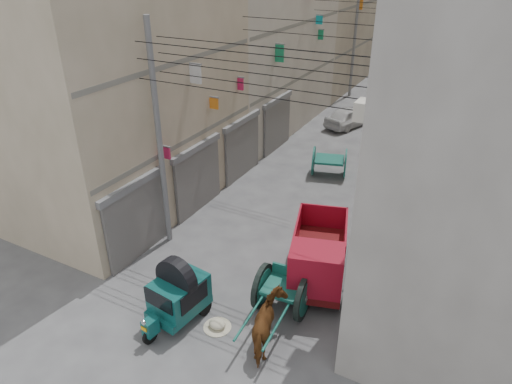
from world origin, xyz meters
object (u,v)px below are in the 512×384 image
Objects in this scene: feed_sack at (217,324)px; distant_car_grey at (431,84)px; second_cart at (329,161)px; horse at (269,326)px; tonga_cart at (282,291)px; distant_car_white at (349,117)px; distant_car_green at (408,62)px; auto_rickshaw at (178,293)px; mini_truck at (317,263)px.

distant_car_grey is at bearing 87.79° from feed_sack.
horse reaches higher than second_cart.
tonga_cart reaches higher than distant_car_white.
distant_car_green is (-3.39, 34.73, -0.16)m from tonga_cart.
distant_car_green is at bearing 91.85° from tonga_cart.
feed_sack is 0.28× the size of horse.
auto_rickshaw is 1.45m from feed_sack.
mini_truck is (3.05, 3.22, 0.03)m from auto_rickshaw.
tonga_cart is at bearing 120.73° from distant_car_white.
distant_car_grey is at bearing -86.70° from distant_car_white.
distant_car_green is at bearing 98.55° from auto_rickshaw.
horse is (1.65, 0.05, 0.64)m from feed_sack.
distant_car_green is at bearing 80.26° from mini_truck.
distant_car_green is (-2.04, 36.26, 0.44)m from feed_sack.
tonga_cart is 9.83m from second_cart.
second_cart is 0.53× the size of distant_car_white.
mini_truck is at bearing -112.85° from horse.
distant_car_white is at bearing 99.63° from auto_rickshaw.
tonga_cart is at bearing -125.68° from mini_truck.
distant_car_green is (-1.38, 25.10, -0.18)m from second_cart.
horse is 28.91m from distant_car_grey.
tonga_cart is 27.42m from distant_car_grey.
distant_car_white is at bearing -90.97° from distant_car_grey.
distant_car_white is (-3.62, 18.35, -0.15)m from horse.
tonga_cart is 17.19m from distant_car_white.
auto_rickshaw is 29.24m from distant_car_grey.
tonga_cart is 0.88× the size of distant_car_white.
auto_rickshaw is 1.22× the size of second_cart.
distant_car_white reaches higher than distant_car_green.
second_cart is (0.52, 11.35, -0.20)m from auto_rickshaw.
auto_rickshaw is 18.61m from distant_car_white.
distant_car_grey is at bearing 86.76° from tonga_cart.
feed_sack is at bearing -17.17° from horse.
horse is at bearing 12.05° from auto_rickshaw.
distant_car_grey is at bearing 100.01° from distant_car_green.
distant_car_green is at bearing 128.71° from distant_car_grey.
tonga_cart is 34.89m from distant_car_green.
tonga_cart is 1.66× the size of second_cart.
distant_car_green is at bearing -70.17° from distant_car_white.
auto_rickshaw is at bearing 77.99° from distant_car_green.
mini_truck is at bearing -89.20° from second_cart.
feed_sack is (1.18, 0.19, -0.82)m from auto_rickshaw.
horse is (0.31, -1.49, 0.03)m from tonga_cart.
second_cart is at bearing 93.41° from feed_sack.
distant_car_grey is (-0.23, 27.42, -0.12)m from tonga_cart.
auto_rickshaw is 0.60× the size of distant_car_green.
tonga_cart reaches higher than distant_car_grey.
second_cart reaches higher than feed_sack.
tonga_cart is (2.53, 1.73, -0.21)m from auto_rickshaw.
second_cart is at bearing -96.98° from horse.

